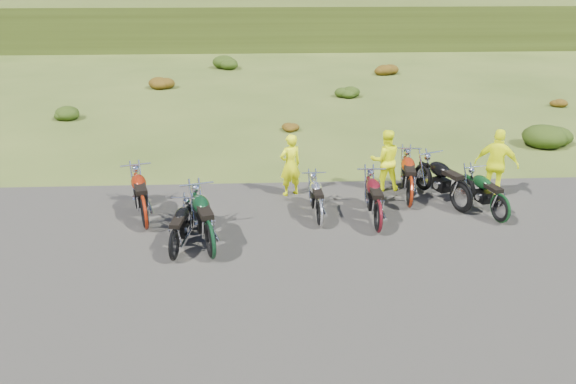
{
  "coord_description": "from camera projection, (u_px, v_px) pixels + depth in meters",
  "views": [
    {
      "loc": [
        -1.38,
        -10.62,
        5.83
      ],
      "look_at": [
        -0.8,
        1.23,
        0.89
      ],
      "focal_mm": 35.0,
      "sensor_mm": 36.0,
      "label": 1
    }
  ],
  "objects": [
    {
      "name": "motorcycle_3",
      "position": [
        319.0,
        227.0,
        13.21
      ],
      "size": [
        0.72,
        1.89,
        0.98
      ],
      "primitive_type": null,
      "rotation": [
        0.0,
        0.0,
        1.62
      ],
      "color": "silver",
      "rests_on": "ground"
    },
    {
      "name": "person_right_a",
      "position": [
        385.0,
        161.0,
        14.99
      ],
      "size": [
        0.84,
        0.67,
        1.67
      ],
      "primitive_type": "imported",
      "rotation": [
        0.0,
        0.0,
        3.19
      ],
      "color": "#EAF50C",
      "rests_on": "ground"
    },
    {
      "name": "shrub_4",
      "position": [
        288.0,
        125.0,
        20.48
      ],
      "size": [
        0.77,
        0.77,
        0.45
      ],
      "primitive_type": "ellipsoid",
      "color": "#5C2D0B",
      "rests_on": "ground"
    },
    {
      "name": "shrub_2",
      "position": [
        161.0,
        81.0,
        26.98
      ],
      "size": [
        1.3,
        1.3,
        0.77
      ],
      "primitive_type": "ellipsoid",
      "color": "#5C2D0B",
      "rests_on": "ground"
    },
    {
      "name": "motorcycle_2",
      "position": [
        212.0,
        259.0,
        11.81
      ],
      "size": [
        1.39,
        2.45,
        1.22
      ],
      "primitive_type": null,
      "rotation": [
        0.0,
        0.0,
        1.85
      ],
      "color": "black",
      "rests_on": "ground"
    },
    {
      "name": "ground",
      "position": [
        328.0,
        251.0,
        12.1
      ],
      "size": [
        300.0,
        300.0,
        0.0
      ],
      "primitive_type": "plane",
      "color": "#374A18",
      "rests_on": "ground"
    },
    {
      "name": "motorcycle_6",
      "position": [
        409.0,
        208.0,
        14.22
      ],
      "size": [
        1.08,
        2.35,
        1.18
      ],
      "primitive_type": null,
      "rotation": [
        0.0,
        0.0,
        1.42
      ],
      "color": "maroon",
      "rests_on": "ground"
    },
    {
      "name": "motorcycle_5",
      "position": [
        459.0,
        213.0,
        13.95
      ],
      "size": [
        1.54,
        2.39,
        1.19
      ],
      "primitive_type": null,
      "rotation": [
        0.0,
        0.0,
        1.95
      ],
      "color": "black",
      "rests_on": "ground"
    },
    {
      "name": "hill_slope",
      "position": [
        273.0,
        20.0,
        58.2
      ],
      "size": [
        300.0,
        45.97,
        9.37
      ],
      "primitive_type": null,
      "rotation": [
        0.14,
        0.0,
        0.0
      ],
      "color": "#354115",
      "rests_on": "ground"
    },
    {
      "name": "shrub_6",
      "position": [
        385.0,
        67.0,
        30.45
      ],
      "size": [
        1.3,
        1.3,
        0.77
      ],
      "primitive_type": "ellipsoid",
      "color": "#5C2D0B",
      "rests_on": "ground"
    },
    {
      "name": "motorcycle_4",
      "position": [
        377.0,
        232.0,
        12.93
      ],
      "size": [
        0.77,
        2.17,
        1.13
      ],
      "primitive_type": null,
      "rotation": [
        0.0,
        0.0,
        1.55
      ],
      "color": "#4E0D14",
      "rests_on": "ground"
    },
    {
      "name": "gravel_pad",
      "position": [
        340.0,
        304.0,
        10.25
      ],
      "size": [
        20.0,
        12.0,
        0.04
      ],
      "primitive_type": "cube",
      "color": "black",
      "rests_on": "ground"
    },
    {
      "name": "person_right_b",
      "position": [
        496.0,
        165.0,
        14.41
      ],
      "size": [
        1.17,
        0.91,
        1.85
      ],
      "primitive_type": "imported",
      "rotation": [
        0.0,
        0.0,
        2.65
      ],
      "color": "#EAF50C",
      "rests_on": "ground"
    },
    {
      "name": "shrub_7",
      "position": [
        550.0,
        132.0,
        18.84
      ],
      "size": [
        1.56,
        1.56,
        0.92
      ],
      "primitive_type": "ellipsoid",
      "color": "#1E360D",
      "rests_on": "ground"
    },
    {
      "name": "person_middle",
      "position": [
        290.0,
        166.0,
        14.64
      ],
      "size": [
        0.72,
        0.62,
        1.66
      ],
      "primitive_type": "imported",
      "rotation": [
        0.0,
        0.0,
        3.59
      ],
      "color": "#EAF50C",
      "rests_on": "ground"
    },
    {
      "name": "motorcycle_0",
      "position": [
        175.0,
        260.0,
        11.74
      ],
      "size": [
        0.86,
        1.94,
        0.98
      ],
      "primitive_type": null,
      "rotation": [
        0.0,
        0.0,
        1.44
      ],
      "color": "black",
      "rests_on": "ground"
    },
    {
      "name": "motorcycle_1",
      "position": [
        146.0,
        229.0,
        13.08
      ],
      "size": [
        1.38,
        2.39,
        1.19
      ],
      "primitive_type": null,
      "rotation": [
        0.0,
        0.0,
        1.87
      ],
      "color": "maroon",
      "rests_on": "ground"
    },
    {
      "name": "motorcycle_7",
      "position": [
        498.0,
        223.0,
        13.39
      ],
      "size": [
        1.17,
        2.11,
        1.05
      ],
      "primitive_type": null,
      "rotation": [
        0.0,
        0.0,
        1.83
      ],
      "color": "black",
      "rests_on": "ground"
    },
    {
      "name": "shrub_5",
      "position": [
        346.0,
        90.0,
        25.46
      ],
      "size": [
        1.03,
        1.03,
        0.61
      ],
      "primitive_type": "ellipsoid",
      "color": "#1E360D",
      "rests_on": "ground"
    },
    {
      "name": "shrub_8",
      "position": [
        556.0,
        101.0,
        23.95
      ],
      "size": [
        0.77,
        0.77,
        0.45
      ],
      "primitive_type": "ellipsoid",
      "color": "#5C2D0B",
      "rests_on": "ground"
    },
    {
      "name": "shrub_1",
      "position": [
        65.0,
        111.0,
        21.99
      ],
      "size": [
        1.03,
        1.03,
        0.61
      ],
      "primitive_type": "ellipsoid",
      "color": "#1E360D",
      "rests_on": "ground"
    },
    {
      "name": "shrub_3",
      "position": [
        227.0,
        61.0,
        31.97
      ],
      "size": [
        1.56,
        1.56,
        0.92
      ],
      "primitive_type": "ellipsoid",
      "color": "#1E360D",
      "rests_on": "ground"
    }
  ]
}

